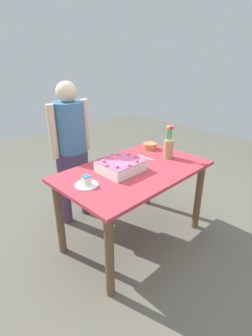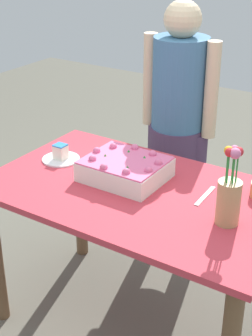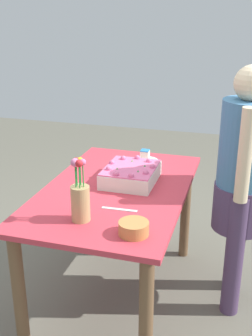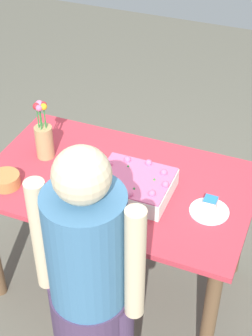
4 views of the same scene
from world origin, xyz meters
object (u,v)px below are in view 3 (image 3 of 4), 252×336
(serving_plate_with_slice, at_px, (145,158))
(person_standing, at_px, (243,176))
(sheet_cake, at_px, (131,174))
(flower_vase, at_px, (80,198))
(fruit_bowl, at_px, (134,228))
(cake_knife, at_px, (119,209))

(serving_plate_with_slice, bearing_deg, person_standing, -115.04)
(sheet_cake, xyz_separation_m, serving_plate_with_slice, (0.38, 0.00, -0.03))
(serving_plate_with_slice, xyz_separation_m, person_standing, (-0.31, -0.66, 0.06))
(person_standing, bearing_deg, flower_vase, 39.26)
(serving_plate_with_slice, bearing_deg, fruit_bowl, -169.04)
(serving_plate_with_slice, distance_m, fruit_bowl, 1.01)
(cake_knife, xyz_separation_m, person_standing, (0.46, -0.61, 0.08))
(sheet_cake, height_order, cake_knife, sheet_cake)
(sheet_cake, height_order, fruit_bowl, sheet_cake)
(serving_plate_with_slice, distance_m, flower_vase, 0.94)
(sheet_cake, distance_m, cake_knife, 0.39)
(cake_knife, bearing_deg, serving_plate_with_slice, -88.38)
(flower_vase, distance_m, person_standing, 0.98)
(fruit_bowl, distance_m, person_standing, 0.83)
(serving_plate_with_slice, bearing_deg, flower_vase, 173.88)
(sheet_cake, bearing_deg, flower_vase, 169.27)
(cake_knife, bearing_deg, sheet_cake, -85.26)
(sheet_cake, distance_m, person_standing, 0.66)
(serving_plate_with_slice, height_order, person_standing, person_standing)
(flower_vase, relative_size, fruit_bowl, 2.29)
(cake_knife, distance_m, flower_vase, 0.25)
(cake_knife, relative_size, flower_vase, 0.58)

